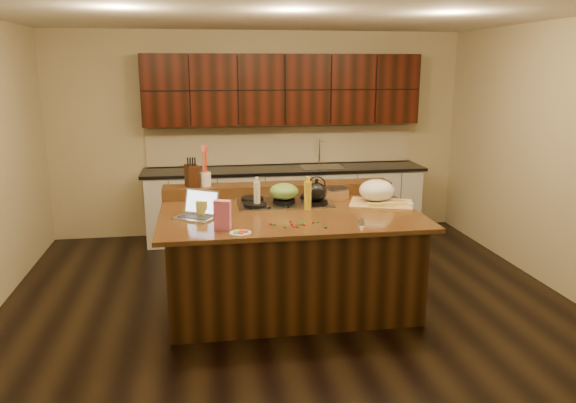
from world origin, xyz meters
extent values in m
cube|color=black|center=(0.00, 0.00, -0.01)|extent=(5.50, 5.00, 0.01)
cube|color=silver|center=(0.00, 0.00, 2.71)|extent=(5.50, 5.00, 0.01)
cube|color=#C4B589|center=(0.00, 2.50, 1.35)|extent=(5.50, 0.01, 2.70)
cube|color=#C4B589|center=(0.00, -2.50, 1.35)|extent=(5.50, 0.01, 2.70)
cube|color=#C4B589|center=(2.75, 0.00, 1.35)|extent=(0.01, 5.00, 2.70)
cube|color=black|center=(0.00, 0.00, 0.44)|extent=(2.22, 1.42, 0.88)
cube|color=black|center=(0.00, 0.00, 0.90)|extent=(2.40, 1.60, 0.04)
cube|color=black|center=(0.00, 0.70, 0.98)|extent=(2.40, 0.30, 0.12)
cube|color=gray|center=(0.00, 0.30, 0.93)|extent=(0.92, 0.52, 0.02)
cylinder|color=black|center=(-0.30, 0.43, 0.95)|extent=(0.22, 0.22, 0.03)
cylinder|color=black|center=(0.30, 0.43, 0.95)|extent=(0.22, 0.22, 0.03)
cylinder|color=black|center=(-0.30, 0.17, 0.95)|extent=(0.22, 0.22, 0.03)
cylinder|color=black|center=(0.30, 0.17, 0.95)|extent=(0.22, 0.22, 0.03)
cylinder|color=black|center=(0.00, 0.30, 0.95)|extent=(0.22, 0.22, 0.03)
cube|color=silver|center=(0.30, 2.17, 0.45)|extent=(3.60, 0.62, 0.90)
cube|color=black|center=(0.30, 2.17, 0.92)|extent=(3.70, 0.66, 0.04)
cube|color=gray|center=(0.80, 2.17, 0.94)|extent=(0.55, 0.42, 0.01)
cylinder|color=gray|center=(0.80, 2.35, 1.12)|extent=(0.02, 0.02, 0.36)
cube|color=black|center=(0.30, 2.32, 1.95)|extent=(3.60, 0.34, 0.90)
cube|color=#C4B589|center=(0.30, 2.48, 1.20)|extent=(3.60, 0.03, 0.50)
ellipsoid|color=black|center=(0.30, 0.17, 1.06)|extent=(0.25, 0.25, 0.18)
ellipsoid|color=olive|center=(0.00, 0.30, 1.04)|extent=(0.36, 0.36, 0.16)
cube|color=#B7B7BC|center=(-0.87, -0.14, 0.93)|extent=(0.42, 0.39, 0.02)
cube|color=black|center=(-0.87, -0.14, 0.94)|extent=(0.32, 0.28, 0.00)
cube|color=#B7B7BC|center=(-0.81, -0.04, 1.05)|extent=(0.33, 0.25, 0.22)
cube|color=silver|center=(-0.81, -0.04, 1.05)|extent=(0.29, 0.22, 0.19)
cylinder|color=gold|center=(0.19, 0.03, 1.06)|extent=(0.08, 0.08, 0.27)
cylinder|color=silver|center=(-0.28, 0.17, 1.04)|extent=(0.08, 0.08, 0.25)
cube|color=tan|center=(0.92, 0.07, 0.93)|extent=(0.71, 0.61, 0.03)
ellipsoid|color=white|center=(0.90, 0.16, 1.05)|extent=(0.35, 0.35, 0.21)
cube|color=#EDD872|center=(0.82, -0.07, 0.96)|extent=(0.13, 0.03, 0.03)
cube|color=#EDD872|center=(0.95, -0.07, 0.96)|extent=(0.13, 0.03, 0.03)
cube|color=#EDD872|center=(1.08, -0.07, 0.96)|extent=(0.13, 0.03, 0.03)
cylinder|color=gray|center=(1.05, 0.05, 0.95)|extent=(0.23, 0.09, 0.01)
cylinder|color=white|center=(1.01, 0.04, 0.94)|extent=(0.12, 0.12, 0.04)
cylinder|color=white|center=(1.15, -0.06, 0.94)|extent=(0.13, 0.13, 0.04)
cylinder|color=white|center=(1.02, 0.32, 0.94)|extent=(0.13, 0.13, 0.04)
cylinder|color=#996B3F|center=(0.57, 0.43, 0.97)|extent=(0.26, 0.26, 0.09)
cone|color=silver|center=(0.55, -0.56, 0.96)|extent=(0.10, 0.10, 0.07)
cube|color=pink|center=(-0.64, -0.53, 1.05)|extent=(0.15, 0.11, 0.25)
cylinder|color=white|center=(-0.51, -0.67, 0.93)|extent=(0.22, 0.22, 0.01)
cube|color=#D7CC4B|center=(-0.81, -0.06, 0.99)|extent=(0.11, 0.08, 0.14)
cylinder|color=white|center=(-0.76, 0.70, 1.11)|extent=(0.15, 0.15, 0.14)
cube|color=black|center=(-0.89, 0.70, 1.15)|extent=(0.16, 0.21, 0.22)
ellipsoid|color=red|center=(-0.05, -0.55, 0.93)|extent=(0.02, 0.02, 0.02)
ellipsoid|color=#198C26|center=(0.18, -0.45, 0.93)|extent=(0.02, 0.02, 0.02)
ellipsoid|color=red|center=(0.14, -0.46, 0.93)|extent=(0.02, 0.02, 0.02)
ellipsoid|color=#198C26|center=(-0.02, -0.52, 0.93)|extent=(0.02, 0.02, 0.02)
ellipsoid|color=red|center=(0.05, -0.52, 0.93)|extent=(0.02, 0.02, 0.02)
ellipsoid|color=#198C26|center=(-0.20, -0.46, 0.93)|extent=(0.02, 0.02, 0.02)
ellipsoid|color=red|center=(-0.02, -0.58, 0.93)|extent=(0.02, 0.02, 0.02)
ellipsoid|color=#198C26|center=(-0.12, -0.56, 0.93)|extent=(0.02, 0.02, 0.02)
ellipsoid|color=red|center=(-0.05, -0.49, 0.93)|extent=(0.02, 0.02, 0.02)
ellipsoid|color=#198C26|center=(0.05, -0.45, 0.93)|extent=(0.02, 0.02, 0.02)
ellipsoid|color=red|center=(-0.23, -0.44, 0.93)|extent=(0.02, 0.02, 0.02)
ellipsoid|color=#198C26|center=(0.21, -0.62, 0.93)|extent=(0.02, 0.02, 0.02)
ellipsoid|color=red|center=(-0.05, -0.38, 0.93)|extent=(0.02, 0.02, 0.02)
ellipsoid|color=#198C26|center=(0.03, -0.49, 0.93)|extent=(0.02, 0.02, 0.02)
camera|label=1|loc=(-0.81, -5.03, 2.24)|focal=35.00mm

